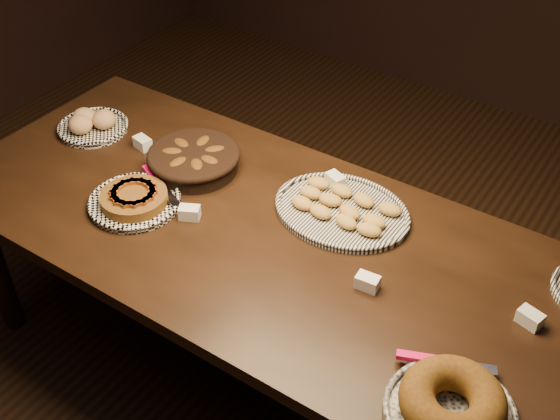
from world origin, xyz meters
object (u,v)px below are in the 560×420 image
Objects in this scene: buffet_table at (272,251)px; bundt_cake_plate at (452,404)px; apple_tart_plate at (135,200)px; madeleine_platter at (342,209)px.

bundt_cake_plate is (0.76, -0.32, 0.12)m from buffet_table.
buffet_table is 7.24× the size of apple_tart_plate.
bundt_cake_plate is (0.63, -0.54, 0.02)m from madeleine_platter.
apple_tart_plate is at bearing -164.34° from buffet_table.
bundt_cake_plate reaches higher than apple_tart_plate.
madeleine_platter is (0.13, 0.22, 0.09)m from buffet_table.
apple_tart_plate reaches higher than buffet_table.
apple_tart_plate is 0.89× the size of bundt_cake_plate.
madeleine_platter is (0.62, 0.36, -0.00)m from apple_tart_plate.
bundt_cake_plate reaches higher than buffet_table.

